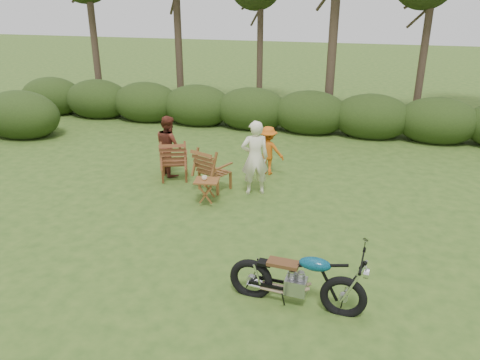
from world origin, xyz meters
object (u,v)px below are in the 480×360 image
(lawn_chair_left, at_px, (175,179))
(side_table, at_px, (207,192))
(adult_a, at_px, (254,193))
(motorcycle, at_px, (295,303))
(child, at_px, (267,174))
(lawn_chair_right, at_px, (215,189))
(adult_b, at_px, (171,174))
(cup, at_px, (205,178))

(lawn_chair_left, distance_m, side_table, 1.74)
(adult_a, bearing_deg, motorcycle, 88.58)
(side_table, distance_m, child, 2.36)
(motorcycle, relative_size, side_table, 3.50)
(lawn_chair_right, distance_m, adult_b, 1.58)
(motorcycle, relative_size, child, 1.56)
(lawn_chair_left, relative_size, adult_b, 0.69)
(adult_b, bearing_deg, motorcycle, 175.76)
(motorcycle, bearing_deg, lawn_chair_left, 135.14)
(adult_b, bearing_deg, cup, 179.40)
(cup, xyz_separation_m, adult_a, (0.92, 0.85, -0.61))
(motorcycle, xyz_separation_m, side_table, (-2.48, 3.08, 0.28))
(adult_b, bearing_deg, lawn_chair_left, 173.83)
(lawn_chair_right, height_order, adult_b, adult_b)
(lawn_chair_right, distance_m, lawn_chair_left, 1.22)
(lawn_chair_right, bearing_deg, motorcycle, 145.39)
(motorcycle, distance_m, child, 5.48)
(child, bearing_deg, adult_a, 92.20)
(side_table, distance_m, adult_a, 1.25)
(cup, bearing_deg, adult_b, 134.91)
(side_table, bearing_deg, adult_a, 44.10)
(lawn_chair_left, relative_size, adult_a, 0.61)
(lawn_chair_left, relative_size, cup, 9.34)
(motorcycle, bearing_deg, cup, 133.09)
(lawn_chair_right, height_order, lawn_chair_left, lawn_chair_left)
(lawn_chair_right, height_order, side_table, side_table)
(child, bearing_deg, lawn_chair_right, 56.81)
(cup, bearing_deg, adult_a, 42.55)
(lawn_chair_right, bearing_deg, child, -104.40)
(motorcycle, bearing_deg, adult_b, 135.00)
(lawn_chair_left, relative_size, side_table, 1.89)
(child, bearing_deg, motorcycle, 110.01)
(child, bearing_deg, lawn_chair_left, 28.07)
(adult_a, bearing_deg, adult_b, -38.45)
(adult_a, bearing_deg, child, -114.68)
(lawn_chair_left, bearing_deg, child, -176.22)
(lawn_chair_right, xyz_separation_m, adult_a, (0.97, 0.02, 0.00))
(motorcycle, height_order, adult_a, adult_a)
(motorcycle, distance_m, adult_b, 6.08)
(cup, distance_m, child, 2.44)
(side_table, xyz_separation_m, child, (0.90, 2.17, -0.28))
(lawn_chair_left, bearing_deg, cup, 115.24)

